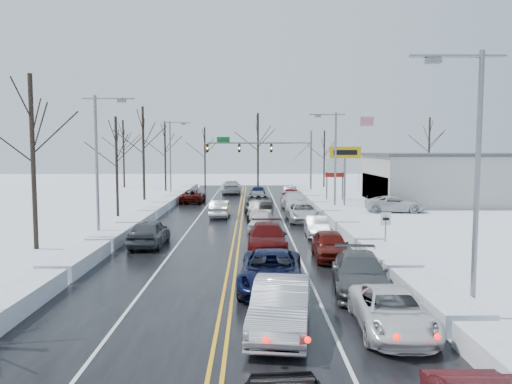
{
  "coord_description": "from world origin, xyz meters",
  "views": [
    {
      "loc": [
        0.9,
        -34.57,
        5.77
      ],
      "look_at": [
        1.31,
        3.09,
        2.5
      ],
      "focal_mm": 35.0,
      "sensor_mm": 36.0,
      "label": 1
    }
  ],
  "objects_px": {
    "tires_plus_sign": "(345,156)",
    "flagpole": "(361,148)",
    "dealership_building": "(468,178)",
    "traffic_signal_mast": "(271,151)",
    "oncoming_car_0": "(220,217)"
  },
  "relations": [
    {
      "from": "tires_plus_sign",
      "to": "flagpole",
      "type": "height_order",
      "value": "flagpole"
    },
    {
      "from": "dealership_building",
      "to": "traffic_signal_mast",
      "type": "bearing_deg",
      "value": 154.05
    },
    {
      "from": "traffic_signal_mast",
      "to": "dealership_building",
      "type": "bearing_deg",
      "value": -25.95
    },
    {
      "from": "dealership_building",
      "to": "oncoming_car_0",
      "type": "distance_m",
      "value": 27.92
    },
    {
      "from": "traffic_signal_mast",
      "to": "dealership_building",
      "type": "distance_m",
      "value": 23.01
    },
    {
      "from": "tires_plus_sign",
      "to": "oncoming_car_0",
      "type": "bearing_deg",
      "value": -144.4
    },
    {
      "from": "tires_plus_sign",
      "to": "flagpole",
      "type": "xyz_separation_m",
      "value": [
        4.67,
        14.01,
        0.93
      ]
    },
    {
      "from": "traffic_signal_mast",
      "to": "oncoming_car_0",
      "type": "bearing_deg",
      "value": -103.87
    },
    {
      "from": "traffic_signal_mast",
      "to": "flagpole",
      "type": "bearing_deg",
      "value": 9.73
    },
    {
      "from": "flagpole",
      "to": "dealership_building",
      "type": "xyz_separation_m",
      "value": [
        8.8,
        -12.0,
        -3.27
      ]
    },
    {
      "from": "flagpole",
      "to": "traffic_signal_mast",
      "type": "bearing_deg",
      "value": -170.27
    },
    {
      "from": "tires_plus_sign",
      "to": "flagpole",
      "type": "distance_m",
      "value": 14.79
    },
    {
      "from": "flagpole",
      "to": "oncoming_car_0",
      "type": "distance_m",
      "value": 28.89
    },
    {
      "from": "oncoming_car_0",
      "to": "tires_plus_sign",
      "type": "bearing_deg",
      "value": -142.6
    },
    {
      "from": "flagpole",
      "to": "oncoming_car_0",
      "type": "height_order",
      "value": "flagpole"
    }
  ]
}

